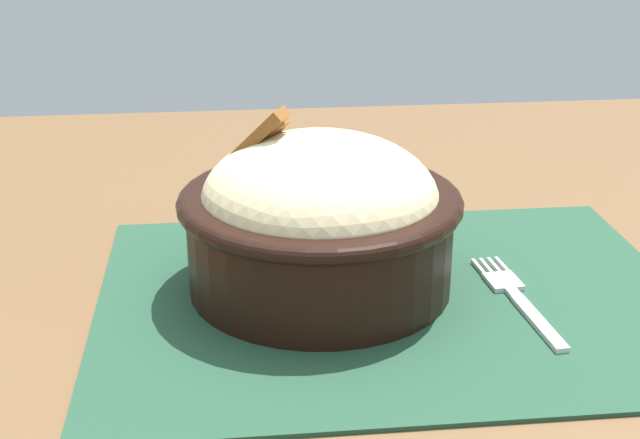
# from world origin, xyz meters

# --- Properties ---
(table) EXTENTS (1.33, 0.97, 0.71)m
(table) POSITION_xyz_m (0.00, 0.00, 0.66)
(table) COLOR brown
(table) RESTS_ON ground_plane
(placemat) EXTENTS (0.40, 0.30, 0.00)m
(placemat) POSITION_xyz_m (0.01, -0.02, 0.72)
(placemat) COLOR #1E422D
(placemat) RESTS_ON table
(bowl) EXTENTS (0.19, 0.19, 0.13)m
(bowl) POSITION_xyz_m (-0.04, 0.00, 0.77)
(bowl) COLOR black
(bowl) RESTS_ON placemat
(fork) EXTENTS (0.03, 0.13, 0.00)m
(fork) POSITION_xyz_m (0.09, -0.03, 0.72)
(fork) COLOR silver
(fork) RESTS_ON placemat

